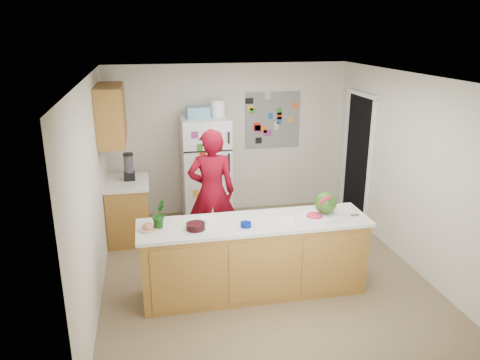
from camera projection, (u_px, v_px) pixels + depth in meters
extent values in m
cube|color=brown|center=(260.00, 271.00, 6.16)|extent=(4.00, 4.50, 0.02)
cube|color=beige|center=(229.00, 139.00, 7.88)|extent=(4.00, 0.02, 2.50)
cube|color=beige|center=(92.00, 191.00, 5.39)|extent=(0.02, 4.50, 2.50)
cube|color=beige|center=(409.00, 170.00, 6.16)|extent=(0.02, 4.50, 2.50)
cube|color=white|center=(263.00, 76.00, 5.38)|extent=(4.00, 4.50, 0.02)
cube|color=black|center=(358.00, 159.00, 7.57)|extent=(0.03, 0.85, 2.04)
cube|color=brown|center=(254.00, 259.00, 5.52)|extent=(2.60, 0.62, 0.88)
cube|color=silver|center=(254.00, 223.00, 5.38)|extent=(2.68, 0.70, 0.04)
cube|color=brown|center=(129.00, 212.00, 6.96)|extent=(0.60, 0.80, 0.86)
cube|color=silver|center=(126.00, 183.00, 6.82)|extent=(0.64, 0.84, 0.04)
cube|color=brown|center=(111.00, 115.00, 6.44)|extent=(0.35, 1.00, 0.80)
cube|color=silver|center=(206.00, 170.00, 7.56)|extent=(0.75, 0.70, 1.70)
cube|color=#5999B2|center=(198.00, 112.00, 7.25)|extent=(0.35, 0.28, 0.18)
cube|color=slate|center=(273.00, 120.00, 7.91)|extent=(0.95, 0.01, 0.95)
imported|color=maroon|center=(212.00, 192.00, 6.41)|extent=(0.68, 0.47, 1.78)
cylinder|color=black|center=(129.00, 167.00, 6.85)|extent=(0.14, 0.14, 0.38)
cube|color=silver|center=(321.00, 214.00, 5.55)|extent=(0.44, 0.35, 0.01)
sphere|color=#16580D|center=(326.00, 203.00, 5.54)|extent=(0.27, 0.27, 0.27)
cylinder|color=#E83061|center=(314.00, 215.00, 5.48)|extent=(0.17, 0.17, 0.02)
cylinder|color=black|center=(196.00, 226.00, 5.15)|extent=(0.25, 0.25, 0.07)
cylinder|color=white|center=(207.00, 220.00, 5.34)|extent=(0.22, 0.22, 0.06)
cylinder|color=#011369|center=(246.00, 225.00, 5.22)|extent=(0.15, 0.15, 0.05)
cylinder|color=#C6B29C|center=(148.00, 229.00, 5.15)|extent=(0.27, 0.27, 0.02)
cube|color=white|center=(288.00, 219.00, 5.41)|extent=(0.20, 0.19, 0.02)
cube|color=gray|center=(355.00, 215.00, 5.53)|extent=(0.10, 0.04, 0.01)
imported|color=#143A10|center=(159.00, 214.00, 5.16)|extent=(0.19, 0.21, 0.31)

